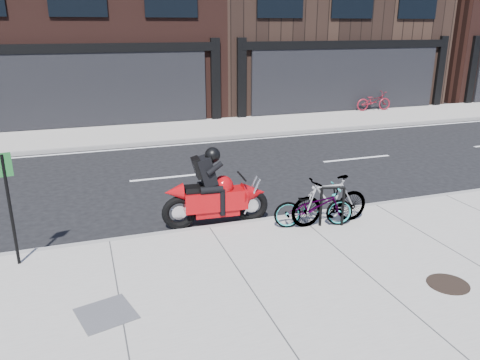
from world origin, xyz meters
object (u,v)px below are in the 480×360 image
object	(u,v)px
bicycle_rear	(330,200)
manhole_cover	(448,284)
bike_rack	(332,203)
bicycle_far	(374,101)
motorcycle	(220,193)
sign_post	(9,200)
bicycle_front	(314,206)
utility_grate	(106,314)

from	to	relation	value
bicycle_rear	manhole_cover	bearing A→B (deg)	12.78
bike_rack	bicycle_far	size ratio (longest dim) A/B	0.49
bicycle_far	manhole_cover	size ratio (longest dim) A/B	2.66
bicycle_rear	manhole_cover	distance (m)	2.89
bike_rack	motorcycle	bearing A→B (deg)	152.25
motorcycle	sign_post	distance (m)	4.04
bicycle_front	utility_grate	world-z (taller)	bicycle_front
bicycle_front	manhole_cover	size ratio (longest dim) A/B	2.50
bicycle_far	sign_post	distance (m)	18.73
utility_grate	motorcycle	bearing A→B (deg)	48.02
bicycle_rear	utility_grate	world-z (taller)	bicycle_rear
motorcycle	sign_post	size ratio (longest dim) A/B	1.16
bike_rack	sign_post	bearing A→B (deg)	177.19
manhole_cover	bike_rack	bearing A→B (deg)	103.04
bicycle_front	motorcycle	world-z (taller)	motorcycle
bike_rack	bicycle_front	world-z (taller)	bicycle_front
bicycle_rear	bike_rack	bearing A→B (deg)	3.10
utility_grate	sign_post	distance (m)	2.73
bicycle_front	utility_grate	distance (m)	4.67
bicycle_far	manhole_cover	bearing A→B (deg)	155.75
sign_post	bicycle_front	bearing A→B (deg)	-12.65
bicycle_rear	manhole_cover	world-z (taller)	bicycle_rear
manhole_cover	sign_post	distance (m)	7.34
bicycle_rear	motorcycle	xyz separation A→B (m)	(-2.06, 0.99, 0.05)
bicycle_rear	bicycle_front	bearing A→B (deg)	-89.93
motorcycle	bicycle_far	distance (m)	15.24
bicycle_front	bicycle_far	distance (m)	14.83
manhole_cover	utility_grate	xyz separation A→B (m)	(-5.25, 0.92, 0.00)
bicycle_front	bicycle_rear	world-z (taller)	bicycle_rear
utility_grate	sign_post	world-z (taller)	sign_post
bike_rack	bicycle_rear	world-z (taller)	bicycle_rear
manhole_cover	sign_post	xyz separation A→B (m)	(-6.60, 2.98, 1.18)
bike_rack	sign_post	xyz separation A→B (m)	(-5.98, 0.29, 0.69)
bicycle_front	sign_post	xyz separation A→B (m)	(-5.61, 0.20, 0.76)
manhole_cover	bicycle_front	bearing A→B (deg)	109.65
bicycle_front	bicycle_far	bearing A→B (deg)	-27.14
bicycle_rear	bicycle_far	distance (m)	14.61
bike_rack	manhole_cover	distance (m)	2.80
bike_rack	bicycle_front	bearing A→B (deg)	165.79
utility_grate	sign_post	size ratio (longest dim) A/B	0.38
bicycle_far	motorcycle	bearing A→B (deg)	139.70
bicycle_rear	motorcycle	bearing A→B (deg)	-115.67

